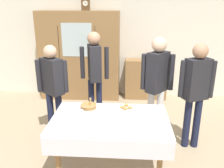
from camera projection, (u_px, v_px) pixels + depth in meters
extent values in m
plane|color=tan|center=(111.00, 156.00, 3.70)|extent=(12.00, 12.00, 0.00)
cube|color=silver|center=(119.00, 40.00, 5.75)|extent=(6.40, 0.10, 2.70)
cylinder|color=olive|center=(58.00, 157.00, 3.10)|extent=(0.07, 0.07, 0.71)
cylinder|color=olive|center=(160.00, 161.00, 3.01)|extent=(0.07, 0.07, 0.71)
cylinder|color=olive|center=(70.00, 129.00, 3.76)|extent=(0.07, 0.07, 0.71)
cylinder|color=olive|center=(154.00, 132.00, 3.68)|extent=(0.07, 0.07, 0.71)
cube|color=silver|center=(110.00, 119.00, 3.27)|extent=(1.58, 0.99, 0.03)
cube|color=silver|center=(107.00, 149.00, 2.85)|extent=(1.58, 0.01, 0.24)
cube|color=olive|center=(80.00, 56.00, 5.64)|extent=(1.85, 0.45, 2.03)
cube|color=silver|center=(77.00, 40.00, 5.29)|extent=(0.67, 0.01, 0.73)
cube|color=black|center=(60.00, 62.00, 5.48)|extent=(0.01, 0.01, 1.63)
cube|color=black|center=(96.00, 63.00, 5.43)|extent=(0.01, 0.01, 1.63)
cube|color=brown|center=(86.00, 5.00, 5.25)|extent=(0.18, 0.10, 0.24)
cylinder|color=white|center=(85.00, 3.00, 5.19)|extent=(0.11, 0.01, 0.11)
cube|color=black|center=(85.00, 3.00, 5.18)|extent=(0.00, 0.00, 0.04)
cube|color=black|center=(86.00, 3.00, 5.18)|extent=(0.05, 0.00, 0.00)
cube|color=olive|center=(146.00, 79.00, 5.77)|extent=(0.97, 0.35, 0.94)
cube|color=#B29333|center=(147.00, 59.00, 5.61)|extent=(0.18, 0.23, 0.03)
cube|color=#2D5184|center=(147.00, 58.00, 5.60)|extent=(0.16, 0.22, 0.03)
cube|color=#3D754C|center=(147.00, 57.00, 5.59)|extent=(0.15, 0.19, 0.03)
cube|color=#99332D|center=(147.00, 56.00, 5.58)|extent=(0.13, 0.17, 0.03)
cylinder|color=white|center=(65.00, 127.00, 3.02)|extent=(0.13, 0.13, 0.01)
cylinder|color=white|center=(65.00, 125.00, 3.01)|extent=(0.08, 0.08, 0.05)
torus|color=white|center=(68.00, 125.00, 3.01)|extent=(0.04, 0.01, 0.04)
cylinder|color=#47230F|center=(64.00, 124.00, 3.00)|extent=(0.06, 0.06, 0.01)
cylinder|color=silver|center=(86.00, 125.00, 3.07)|extent=(0.13, 0.13, 0.01)
cylinder|color=silver|center=(86.00, 123.00, 3.06)|extent=(0.08, 0.08, 0.05)
torus|color=silver|center=(89.00, 123.00, 3.06)|extent=(0.04, 0.01, 0.04)
cylinder|color=silver|center=(105.00, 120.00, 3.21)|extent=(0.13, 0.13, 0.01)
cylinder|color=silver|center=(105.00, 118.00, 3.20)|extent=(0.08, 0.08, 0.05)
torus|color=silver|center=(108.00, 118.00, 3.19)|extent=(0.04, 0.01, 0.04)
cylinder|color=silver|center=(67.00, 115.00, 3.34)|extent=(0.13, 0.13, 0.01)
cylinder|color=silver|center=(67.00, 113.00, 3.33)|extent=(0.08, 0.08, 0.05)
torus|color=silver|center=(69.00, 113.00, 3.32)|extent=(0.04, 0.01, 0.04)
cylinder|color=white|center=(81.00, 114.00, 3.37)|extent=(0.13, 0.13, 0.01)
cylinder|color=white|center=(81.00, 112.00, 3.36)|extent=(0.08, 0.08, 0.05)
torus|color=white|center=(83.00, 112.00, 3.36)|extent=(0.04, 0.01, 0.04)
cylinder|color=#9E7542|center=(89.00, 107.00, 3.56)|extent=(0.22, 0.22, 0.05)
torus|color=#9E7542|center=(89.00, 105.00, 3.55)|extent=(0.24, 0.24, 0.02)
cylinder|color=tan|center=(90.00, 102.00, 3.52)|extent=(0.04, 0.04, 0.12)
cylinder|color=tan|center=(90.00, 102.00, 3.53)|extent=(0.03, 0.03, 0.12)
cylinder|color=tan|center=(90.00, 102.00, 3.55)|extent=(0.03, 0.03, 0.12)
cylinder|color=white|center=(126.00, 108.00, 3.55)|extent=(0.28, 0.28, 0.01)
ellipsoid|color=#BC7F3D|center=(130.00, 107.00, 3.52)|extent=(0.07, 0.05, 0.04)
ellipsoid|color=#BC7F3D|center=(126.00, 105.00, 3.60)|extent=(0.07, 0.05, 0.04)
ellipsoid|color=#BC7F3D|center=(122.00, 107.00, 3.53)|extent=(0.07, 0.05, 0.04)
ellipsoid|color=#BC7F3D|center=(125.00, 108.00, 3.48)|extent=(0.07, 0.05, 0.04)
cube|color=silver|center=(95.00, 117.00, 3.30)|extent=(0.10, 0.01, 0.00)
ellipsoid|color=silver|center=(99.00, 117.00, 3.30)|extent=(0.03, 0.02, 0.01)
cube|color=silver|center=(120.00, 132.00, 2.92)|extent=(0.10, 0.01, 0.00)
ellipsoid|color=silver|center=(124.00, 132.00, 2.92)|extent=(0.03, 0.02, 0.01)
cylinder|color=silver|center=(150.00, 115.00, 4.08)|extent=(0.11, 0.11, 0.85)
cylinder|color=silver|center=(159.00, 115.00, 4.07)|extent=(0.11, 0.11, 0.85)
cube|color=#232328|center=(157.00, 72.00, 3.83)|extent=(0.39, 0.40, 0.64)
sphere|color=#DBB293|center=(159.00, 45.00, 3.68)|extent=(0.23, 0.23, 0.23)
cylinder|color=#232328|center=(144.00, 72.00, 3.84)|extent=(0.08, 0.08, 0.58)
cylinder|color=#232328|center=(172.00, 72.00, 3.81)|extent=(0.08, 0.08, 0.58)
cylinder|color=#191E38|center=(91.00, 101.00, 4.60)|extent=(0.11, 0.11, 0.86)
cylinder|color=#191E38|center=(99.00, 102.00, 4.59)|extent=(0.11, 0.11, 0.86)
cube|color=#232328|center=(94.00, 63.00, 4.35)|extent=(0.29, 0.40, 0.64)
sphere|color=tan|center=(94.00, 38.00, 4.21)|extent=(0.23, 0.23, 0.23)
cylinder|color=#232328|center=(82.00, 63.00, 4.36)|extent=(0.08, 0.08, 0.58)
cylinder|color=#232328|center=(107.00, 63.00, 4.34)|extent=(0.08, 0.08, 0.58)
cylinder|color=#191E38|center=(51.00, 115.00, 4.15)|extent=(0.11, 0.11, 0.79)
cylinder|color=#191E38|center=(60.00, 115.00, 4.14)|extent=(0.11, 0.11, 0.79)
cube|color=#232328|center=(52.00, 76.00, 3.92)|extent=(0.41, 0.38, 0.59)
sphere|color=tan|center=(50.00, 52.00, 3.79)|extent=(0.21, 0.21, 0.21)
cylinder|color=#232328|center=(39.00, 76.00, 3.93)|extent=(0.08, 0.08, 0.53)
cylinder|color=#232328|center=(65.00, 77.00, 3.91)|extent=(0.08, 0.08, 0.53)
cylinder|color=#191E38|center=(187.00, 123.00, 3.83)|extent=(0.11, 0.11, 0.83)
cylinder|color=#191E38|center=(197.00, 123.00, 3.82)|extent=(0.11, 0.11, 0.83)
cube|color=#232328|center=(197.00, 79.00, 3.58)|extent=(0.41, 0.33, 0.62)
sphere|color=tan|center=(200.00, 51.00, 3.44)|extent=(0.22, 0.22, 0.22)
cylinder|color=#232328|center=(182.00, 79.00, 3.60)|extent=(0.08, 0.08, 0.56)
cylinder|color=#232328|center=(212.00, 80.00, 3.57)|extent=(0.08, 0.08, 0.56)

